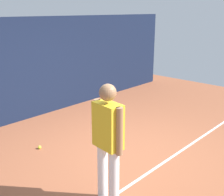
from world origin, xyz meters
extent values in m
plane|color=#9E5638|center=(0.00, 0.00, 0.00)|extent=(12.00, 12.00, 0.00)
cube|color=#141E38|center=(0.00, 3.00, 1.21)|extent=(10.00, 0.10, 2.42)
cube|color=white|center=(0.00, -0.68, 0.00)|extent=(9.00, 0.05, 0.00)
cylinder|color=white|center=(-1.27, -0.60, 0.42)|extent=(0.14, 0.14, 0.85)
cylinder|color=white|center=(-1.29, -0.83, 0.42)|extent=(0.14, 0.14, 0.85)
cube|color=yellow|center=(-1.28, -0.71, 1.15)|extent=(0.27, 0.42, 0.60)
sphere|color=#9E704C|center=(-1.28, -0.71, 1.59)|extent=(0.22, 0.22, 0.22)
cylinder|color=#9E704C|center=(-1.25, -0.50, 1.14)|extent=(0.09, 0.09, 0.62)
cylinder|color=#9E704C|center=(-1.31, -0.93, 1.14)|extent=(0.09, 0.09, 0.62)
cylinder|color=black|center=(0.00, 0.46, 0.01)|extent=(0.10, 0.30, 0.03)
torus|color=gold|center=(0.07, 0.75, 0.01)|extent=(0.39, 0.39, 0.02)
cylinder|color=#B2B2B2|center=(0.07, 0.75, 0.01)|extent=(0.33, 0.33, 0.00)
sphere|color=#CCE033|center=(-1.01, 1.37, 0.03)|extent=(0.07, 0.07, 0.07)
sphere|color=#CCE033|center=(1.80, 2.20, 0.03)|extent=(0.07, 0.07, 0.07)
camera|label=1|loc=(-3.77, -3.09, 2.57)|focal=46.54mm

